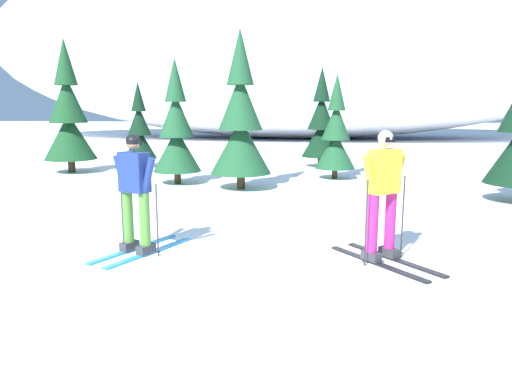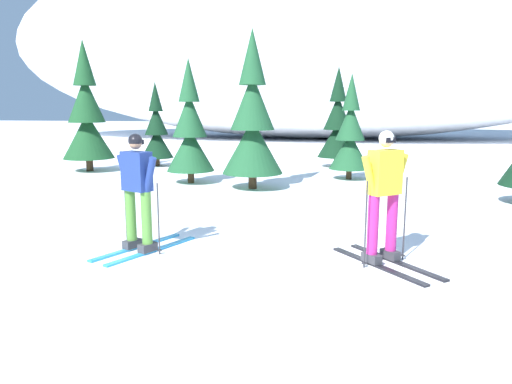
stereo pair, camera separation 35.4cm
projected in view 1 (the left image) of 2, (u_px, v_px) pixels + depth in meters
The scene contains 10 objects.
ground_plane at pixel (245, 270), 6.35m from camera, with size 120.00×120.00×0.00m, color white.
skier_navy_jacket at pixel (136, 192), 6.94m from camera, with size 1.15×1.76×1.76m.
skier_yellow_jacket at pixel (383, 193), 6.59m from camera, with size 1.44×1.66×1.83m.
pine_tree_far_left at pixel (68, 117), 15.45m from camera, with size 1.66×1.66×4.29m.
pine_tree_left at pixel (140, 132), 16.99m from camera, with size 1.16×1.16×3.00m.
pine_tree_center_left at pixel (176, 132), 13.24m from camera, with size 1.34×1.34×3.46m.
pine_tree_center at pixel (240, 123), 12.33m from camera, with size 1.58×1.58×4.09m.
pine_tree_center_right at pixel (321, 125), 17.06m from camera, with size 1.36×1.36×3.52m.
pine_tree_right at pixel (336, 135), 14.18m from camera, with size 1.19×1.19×3.08m.
snow_ridge_background at pixel (302, 40), 31.57m from camera, with size 42.77×17.23×12.83m, color white.
Camera 1 is at (0.82, -6.01, 2.14)m, focal length 33.62 mm.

